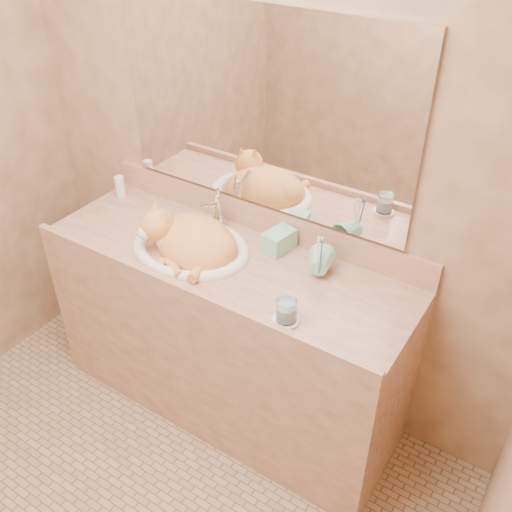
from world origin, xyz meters
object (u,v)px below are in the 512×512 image
Objects in this scene: soap_dispenser at (269,236)px; water_glass at (286,310)px; sink_basin at (190,233)px; cat at (190,239)px; toothbrush_cup at (318,270)px; vanity_counter at (228,335)px.

soap_dispenser is 0.41m from water_glass.
sink_basin is 0.02m from cat.
sink_basin reaches higher than water_glass.
toothbrush_cup is 1.29× the size of water_glass.
toothbrush_cup is at bearing 93.43° from water_glass.
sink_basin is (-0.16, -0.02, 0.50)m from vanity_counter.
water_glass is at bearing -25.39° from vanity_counter.
sink_basin is 0.56m from toothbrush_cup.
water_glass is at bearing 0.95° from cat.
sink_basin is 0.33m from soap_dispenser.
sink_basin is at bearing 163.08° from water_glass.
soap_dispenser is at bearing 40.23° from vanity_counter.
cat is at bearing -168.40° from vanity_counter.
vanity_counter is 18.44× the size of water_glass.
cat reaches higher than toothbrush_cup.
sink_basin is at bearing -169.97° from toothbrush_cup.
toothbrush_cup is 0.27m from water_glass.
cat is at bearing -168.67° from toothbrush_cup.
soap_dispenser reaches higher than vanity_counter.
vanity_counter is at bearing 5.06° from sink_basin.
toothbrush_cup is at bearing 28.34° from cat.
water_glass reaches higher than vanity_counter.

